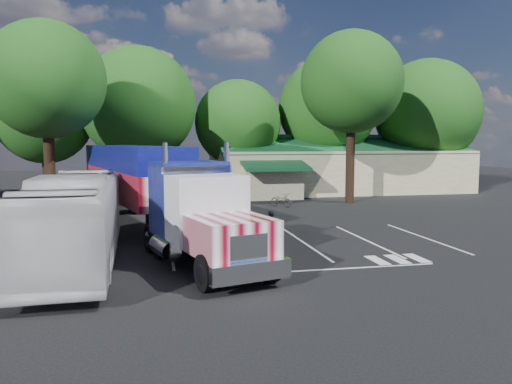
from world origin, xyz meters
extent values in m
plane|color=black|center=(0.00, 0.00, 0.00)|extent=(120.00, 120.00, 0.00)
cube|color=beige|center=(14.00, 18.00, 2.00)|extent=(24.00, 11.00, 4.00)
cube|color=#17502C|center=(14.00, 15.60, 4.50)|extent=(24.20, 6.25, 2.10)
cube|color=#17502C|center=(14.00, 20.40, 4.50)|extent=(24.20, 6.25, 2.10)
cube|color=beige|center=(6.00, 12.30, 1.40)|extent=(5.00, 2.50, 2.80)
cube|color=#17502C|center=(6.00, 11.00, 2.90)|extent=(5.40, 3.19, 0.80)
cylinder|color=black|center=(-13.00, 17.80, 2.00)|extent=(0.70, 0.70, 4.00)
sphere|color=#1B3F12|center=(-13.00, 17.80, 7.15)|extent=(8.40, 8.40, 8.40)
cylinder|color=black|center=(-5.00, 16.20, 2.15)|extent=(0.70, 0.70, 4.30)
sphere|color=#1B3F12|center=(-5.00, 16.20, 8.05)|extent=(10.00, 10.00, 10.00)
cylinder|color=black|center=(4.00, 17.50, 1.80)|extent=(0.70, 0.70, 3.60)
sphere|color=#1B3F12|center=(4.00, 17.50, 6.60)|extent=(8.00, 8.00, 8.00)
cylinder|color=black|center=(13.00, 18.00, 2.25)|extent=(0.70, 0.70, 4.50)
sphere|color=#1B3F12|center=(13.00, 18.00, 8.10)|extent=(9.60, 9.60, 9.60)
cylinder|color=black|center=(23.00, 16.80, 1.95)|extent=(0.70, 0.70, 3.90)
sphere|color=#1B3F12|center=(23.00, 16.80, 7.80)|extent=(10.40, 10.40, 10.40)
cylinder|color=black|center=(-10.50, 6.00, 3.00)|extent=(0.70, 0.70, 6.00)
sphere|color=#1B3F12|center=(-10.50, 6.00, 8.85)|extent=(7.60, 7.60, 7.60)
cylinder|color=black|center=(11.50, 8.50, 3.25)|extent=(0.70, 0.70, 6.50)
sphere|color=#1B3F12|center=(11.50, 8.50, 9.50)|extent=(8.00, 8.00, 8.00)
cube|color=black|center=(-2.03, -9.36, 0.85)|extent=(3.21, 7.91, 0.28)
cube|color=white|center=(-0.89, -13.44, 0.73)|extent=(2.79, 1.03, 0.62)
cube|color=white|center=(-0.95, -13.22, 1.41)|extent=(1.34, 0.49, 1.01)
cube|color=white|center=(-1.30, -11.97, 1.64)|extent=(3.23, 3.30, 1.30)
cube|color=silver|center=(-1.91, -9.80, 2.31)|extent=(3.20, 2.50, 2.59)
cube|color=black|center=(-1.71, -10.50, 2.88)|extent=(2.52, 0.78, 1.13)
cube|color=white|center=(-2.16, -8.87, 3.78)|extent=(2.85, 0.90, 0.28)
cube|color=#0C1154|center=(-2.45, -7.84, 2.54)|extent=(3.32, 2.93, 3.04)
cylinder|color=white|center=(-3.43, -9.17, 2.93)|extent=(0.25, 0.25, 3.83)
cylinder|color=white|center=(-0.93, -8.47, 2.93)|extent=(0.25, 0.25, 3.83)
cylinder|color=white|center=(-3.52, -9.66, 0.85)|extent=(1.20, 1.94, 0.74)
cylinder|color=white|center=(-0.59, -8.84, 0.85)|extent=(1.20, 1.94, 0.74)
cube|color=white|center=(-5.09, 1.61, 2.42)|extent=(6.71, 14.69, 1.69)
cube|color=#091256|center=(-5.09, 1.61, 3.95)|extent=(6.71, 14.69, 1.35)
cube|color=black|center=(-6.37, 6.17, 0.96)|extent=(2.37, 4.17, 0.39)
cube|color=black|center=(-4.21, -4.47, 0.79)|extent=(0.17, 0.17, 1.58)
cube|color=black|center=(-2.69, -4.05, 0.79)|extent=(0.17, 0.17, 1.58)
cube|color=white|center=(-7.06, 8.67, 0.51)|extent=(2.64, 0.86, 0.14)
cylinder|color=black|center=(-2.29, -12.83, 0.62)|extent=(0.71, 1.30, 1.24)
cylinder|color=black|center=(-0.01, -12.19, 0.62)|extent=(0.71, 1.30, 1.24)
cylinder|color=black|center=(-3.68, -7.83, 0.62)|extent=(0.71, 1.30, 1.24)
cylinder|color=black|center=(-1.40, -7.20, 0.62)|extent=(0.71, 1.30, 1.24)
cylinder|color=black|center=(-4.02, -6.64, 0.62)|extent=(0.71, 1.30, 1.24)
cylinder|color=black|center=(-1.74, -6.00, 0.62)|extent=(0.71, 1.30, 1.24)
cylinder|color=black|center=(-7.26, 4.98, 0.62)|extent=(0.71, 1.30, 1.24)
cylinder|color=black|center=(-4.98, 5.62, 0.62)|extent=(0.71, 1.30, 1.24)
cylinder|color=black|center=(-7.63, 6.29, 0.62)|extent=(0.71, 1.30, 1.24)
cylinder|color=black|center=(-5.35, 6.92, 0.62)|extent=(0.71, 1.30, 1.24)
imported|color=black|center=(1.60, -6.00, 0.81)|extent=(0.48, 0.65, 1.63)
imported|color=black|center=(5.50, 7.16, 0.51)|extent=(1.66, 2.00, 1.02)
imported|color=silver|center=(-7.00, -8.00, 1.79)|extent=(3.40, 12.96, 3.59)
imported|color=#B7B9BF|center=(5.00, 14.00, 0.70)|extent=(4.48, 2.79, 1.39)
camera|label=1|loc=(-3.95, -28.75, 4.91)|focal=35.00mm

